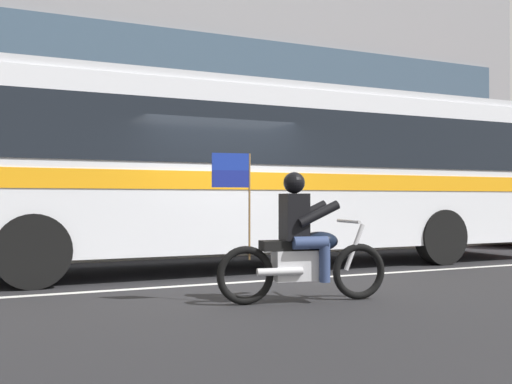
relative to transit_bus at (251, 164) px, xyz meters
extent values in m
plane|color=black|center=(-1.04, -1.19, -1.88)|extent=(60.00, 60.00, 0.00)
cube|color=#A39E93|center=(-1.04, 3.91, -1.81)|extent=(28.00, 3.80, 0.15)
cube|color=silver|center=(-1.04, -1.79, -1.88)|extent=(26.60, 0.14, 0.01)
cube|color=#384C60|center=(-1.04, 5.77, 3.30)|extent=(25.76, 0.10, 1.40)
cube|color=silver|center=(0.00, 0.01, -0.15)|extent=(12.41, 2.58, 2.70)
cube|color=black|center=(0.00, 0.01, 0.40)|extent=(11.42, 2.62, 0.96)
cube|color=orange|center=(0.00, 0.01, -0.35)|extent=(12.16, 2.61, 0.28)
cube|color=#BABCC3|center=(0.00, 0.01, 1.26)|extent=(12.16, 2.45, 0.16)
cylinder|color=black|center=(-3.84, -1.17, -1.36)|extent=(1.04, 0.30, 1.04)
cylinder|color=black|center=(3.41, -1.17, -1.36)|extent=(1.04, 0.30, 1.04)
torus|color=black|center=(-0.26, -3.79, -1.54)|extent=(0.70, 0.20, 0.69)
torus|color=black|center=(-1.69, -3.55, -1.54)|extent=(0.70, 0.20, 0.69)
cube|color=silver|center=(-1.02, -3.66, -1.44)|extent=(0.68, 0.38, 0.36)
ellipsoid|color=black|center=(-0.78, -3.70, -1.16)|extent=(0.52, 0.36, 0.24)
cube|color=black|center=(-1.22, -3.63, -1.20)|extent=(0.60, 0.35, 0.12)
cylinder|color=silver|center=(-0.32, -3.78, -1.24)|extent=(0.28, 0.10, 0.58)
cylinder|color=silver|center=(-0.40, -3.76, -0.92)|extent=(0.14, 0.64, 0.04)
cylinder|color=silver|center=(-1.34, -3.77, -1.49)|extent=(0.56, 0.18, 0.09)
cube|color=black|center=(-1.09, -3.65, -0.86)|extent=(0.34, 0.40, 0.56)
sphere|color=black|center=(-1.09, -3.65, -0.45)|extent=(0.26, 0.26, 0.26)
cylinder|color=navy|center=(-0.92, -3.49, -1.16)|extent=(0.44, 0.22, 0.15)
cylinder|color=navy|center=(-0.75, -3.52, -1.40)|extent=(0.13, 0.13, 0.46)
cylinder|color=navy|center=(-0.98, -3.85, -1.16)|extent=(0.44, 0.22, 0.15)
cylinder|color=navy|center=(-0.81, -3.88, -1.40)|extent=(0.13, 0.13, 0.46)
cylinder|color=black|center=(-0.82, -3.49, -0.82)|extent=(0.53, 0.19, 0.32)
cylinder|color=black|center=(-0.89, -3.88, -0.82)|extent=(0.53, 0.19, 0.32)
cylinder|color=olive|center=(-1.64, -3.56, -0.73)|extent=(0.02, 0.02, 1.25)
cube|color=#1933A5|center=(-1.87, -3.52, -0.21)|extent=(0.44, 0.09, 0.20)
cube|color=navy|center=(-1.87, -3.52, -0.41)|extent=(0.44, 0.09, 0.20)
cylinder|color=#4C8C3F|center=(1.33, 2.87, -1.44)|extent=(0.22, 0.22, 0.58)
sphere|color=#4C8C3F|center=(1.33, 2.87, -1.08)|extent=(0.20, 0.20, 0.20)
cylinder|color=#4C8C3F|center=(1.33, 2.73, -1.42)|extent=(0.09, 0.10, 0.09)
camera|label=1|loc=(-4.55, -10.00, -0.64)|focal=42.24mm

